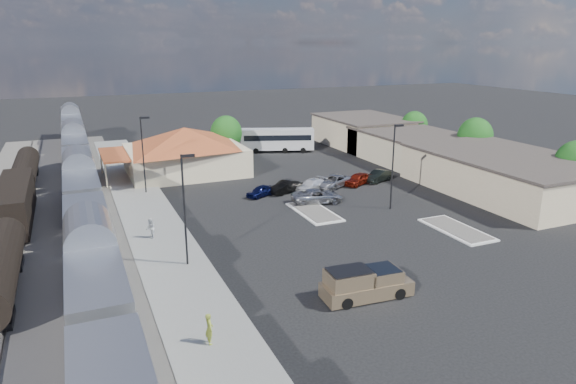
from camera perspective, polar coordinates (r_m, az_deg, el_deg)
name	(u,v)px	position (r m, az deg, el deg)	size (l,w,h in m)	color
ground	(286,224)	(50.02, -0.20, -3.55)	(280.00, 280.00, 0.00)	black
railbed	(52,226)	(54.10, -24.77, -3.49)	(16.00, 100.00, 0.12)	#4C4944
platform	(151,220)	(52.52, -14.99, -3.05)	(5.50, 92.00, 0.18)	gray
passenger_train	(81,190)	(54.98, -21.99, 0.21)	(3.00, 104.00, 5.55)	silver
freight_cars	(16,205)	(56.05, -28.01, -1.25)	(2.80, 46.00, 4.00)	black
station_depot	(185,150)	(70.11, -11.40, 4.56)	(18.35, 12.24, 6.20)	#BEB08B
buildings_east	(429,151)	(75.39, 15.39, 4.44)	(14.40, 51.40, 4.80)	#C6B28C
traffic_island_south	(314,212)	(53.28, 2.93, -2.20)	(3.30, 7.50, 0.21)	silver
traffic_island_north	(457,229)	(50.78, 18.23, -3.97)	(3.30, 7.50, 0.21)	silver
lamp_plat_s	(185,201)	(39.80, -11.36, -1.03)	(1.08, 0.25, 9.00)	black
lamp_plat_n	(143,149)	(60.91, -15.76, 4.65)	(1.08, 0.25, 9.00)	black
lamp_lot	(394,160)	(54.22, 11.67, 3.55)	(1.08, 0.25, 9.00)	black
tree_east_a	(576,162)	(66.77, 29.32, 2.88)	(4.56, 4.56, 6.42)	#382314
tree_east_b	(475,137)	(77.23, 20.07, 5.78)	(4.94, 4.94, 6.96)	#382314
tree_east_c	(414,126)	(87.87, 13.84, 7.15)	(4.41, 4.41, 6.21)	#382314
tree_depot	(226,133)	(77.46, -6.88, 6.53)	(4.71, 4.71, 6.63)	#382314
pickup_truck	(367,284)	(36.22, 8.74, -10.02)	(6.38, 2.66, 2.16)	#987F5D
suv	(317,196)	(56.33, 3.28, -0.45)	(2.60, 5.64, 1.57)	#9B9DA2
coach_bus	(277,139)	(82.78, -1.19, 5.94)	(11.77, 6.28, 3.72)	white
person_a	(209,329)	(30.87, -8.74, -14.77)	(0.70, 0.46, 1.91)	#B2C13C
person_b	(150,228)	(47.25, -15.03, -3.93)	(0.89, 0.70, 1.84)	white
parked_car_a	(261,191)	(58.71, -3.04, 0.10)	(1.51, 3.76, 1.28)	#0B0F38
parked_car_b	(286,187)	(60.08, -0.28, 0.59)	(1.54, 4.42, 1.46)	black
parked_car_c	(311,185)	(61.11, 2.60, 0.78)	(1.87, 4.59, 1.33)	white
parked_car_d	(334,181)	(62.76, 5.12, 1.21)	(2.44, 5.30, 1.47)	gray
parked_car_e	(358,179)	(64.04, 7.77, 1.44)	(1.76, 4.36, 1.49)	maroon
parked_car_f	(379,176)	(65.95, 10.03, 1.76)	(1.54, 4.42, 1.46)	black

